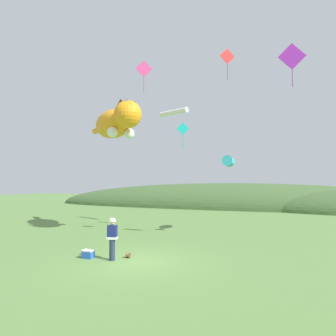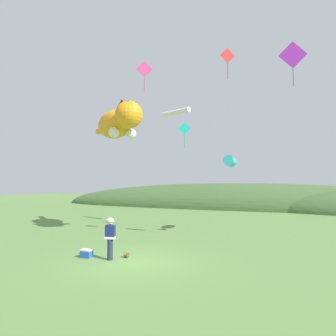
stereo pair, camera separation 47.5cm
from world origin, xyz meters
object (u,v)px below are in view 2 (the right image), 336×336
at_px(kite_diamond_pink, 144,69).
at_px(picnic_cooler, 87,253).
at_px(kite_giant_cat, 118,123).
at_px(festival_attendant, 110,237).
at_px(kite_diamond_red, 228,56).
at_px(kite_tube_streamer, 176,112).
at_px(kite_diamond_violet, 293,55).
at_px(kite_diamond_teal, 185,129).
at_px(kite_fish_windsock, 231,161).
at_px(kite_spool, 126,255).

bearing_deg(kite_diamond_pink, picnic_cooler, -98.10).
relative_size(picnic_cooler, kite_giant_cat, 0.08).
relative_size(festival_attendant, kite_diamond_red, 1.00).
bearing_deg(kite_tube_streamer, kite_diamond_violet, -31.79).
bearing_deg(picnic_cooler, kite_diamond_teal, 77.77).
bearing_deg(kite_giant_cat, kite_diamond_pink, -34.43).
distance_m(picnic_cooler, kite_fish_windsock, 10.61).
xyz_separation_m(kite_giant_cat, kite_diamond_pink, (2.95, -2.02, 2.59)).
relative_size(kite_giant_cat, kite_diamond_red, 3.47).
bearing_deg(kite_diamond_pink, kite_giant_cat, 145.57).
xyz_separation_m(kite_spool, kite_diamond_teal, (0.17, 7.74, 6.86)).
relative_size(kite_spool, kite_diamond_red, 0.13).
height_order(kite_tube_streamer, kite_diamond_violet, kite_diamond_violet).
distance_m(kite_tube_streamer, kite_diamond_teal, 2.67).
height_order(festival_attendant, kite_giant_cat, kite_giant_cat).
height_order(kite_fish_windsock, kite_diamond_teal, kite_diamond_teal).
xyz_separation_m(festival_attendant, kite_diamond_red, (4.19, 5.12, 9.31)).
distance_m(festival_attendant, kite_giant_cat, 9.71).
bearing_deg(kite_diamond_violet, kite_diamond_pink, -175.59).
distance_m(kite_giant_cat, kite_diamond_pink, 4.42).
distance_m(kite_giant_cat, kite_diamond_teal, 4.57).
bearing_deg(kite_giant_cat, kite_diamond_violet, -7.28).
bearing_deg(kite_diamond_violet, kite_fish_windsock, 139.24).
height_order(kite_fish_windsock, kite_diamond_red, kite_diamond_red).
height_order(picnic_cooler, kite_diamond_pink, kite_diamond_pink).
bearing_deg(kite_fish_windsock, kite_spool, -113.51).
bearing_deg(kite_fish_windsock, kite_giant_cat, -166.17).
relative_size(festival_attendant, kite_giant_cat, 0.29).
height_order(kite_tube_streamer, kite_diamond_teal, kite_tube_streamer).
xyz_separation_m(kite_fish_windsock, kite_diamond_red, (0.40, -3.11, 5.62)).
height_order(kite_giant_cat, kite_tube_streamer, kite_tube_streamer).
distance_m(kite_giant_cat, kite_diamond_violet, 11.35).
relative_size(kite_diamond_red, kite_diamond_violet, 0.78).
relative_size(kite_fish_windsock, kite_diamond_violet, 1.07).
distance_m(kite_spool, kite_diamond_pink, 10.56).
bearing_deg(kite_diamond_pink, kite_tube_streamer, 90.45).
distance_m(picnic_cooler, kite_diamond_violet, 13.87).
xyz_separation_m(kite_tube_streamer, kite_diamond_violet, (8.09, -5.01, 1.12)).
distance_m(picnic_cooler, kite_diamond_red, 12.53).
relative_size(kite_tube_streamer, kite_diamond_teal, 1.44).
height_order(festival_attendant, kite_tube_streamer, kite_tube_streamer).
bearing_deg(festival_attendant, kite_tube_streamer, 93.40).
distance_m(festival_attendant, kite_spool, 1.12).
distance_m(festival_attendant, kite_diamond_teal, 10.31).
distance_m(festival_attendant, picnic_cooler, 1.41).
relative_size(kite_giant_cat, kite_diamond_teal, 3.48).
distance_m(kite_spool, kite_diamond_red, 11.71).
bearing_deg(kite_diamond_violet, kite_tube_streamer, 148.21).
bearing_deg(kite_diamond_teal, kite_diamond_pink, -106.74).
relative_size(kite_giant_cat, kite_diamond_violet, 2.69).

